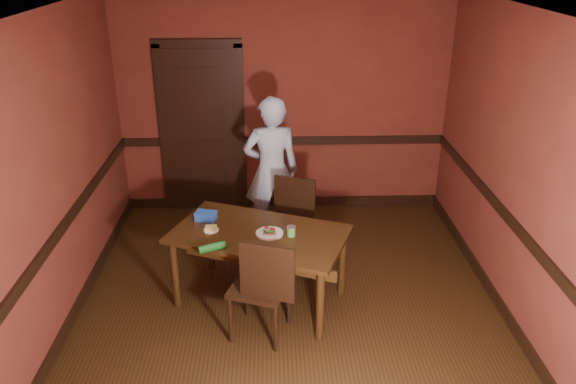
{
  "coord_description": "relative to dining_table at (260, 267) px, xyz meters",
  "views": [
    {
      "loc": [
        -0.14,
        -4.41,
        3.2
      ],
      "look_at": [
        0.0,
        0.35,
        1.05
      ],
      "focal_mm": 35.0,
      "sensor_mm": 36.0,
      "label": 1
    }
  ],
  "objects": [
    {
      "name": "food_tub",
      "position": [
        -0.51,
        0.27,
        0.41
      ],
      "size": [
        0.23,
        0.18,
        0.08
      ],
      "rotation": [
        0.0,
        0.0,
        -0.26
      ],
      "color": "blue",
      "rests_on": "dining_table"
    },
    {
      "name": "person",
      "position": [
        0.12,
        1.23,
        0.48
      ],
      "size": [
        0.67,
        0.48,
        1.7
      ],
      "primitive_type": "imported",
      "rotation": [
        0.0,
        0.0,
        3.27
      ],
      "color": "#AAC4DC",
      "rests_on": "floor"
    },
    {
      "name": "ceiling",
      "position": [
        0.27,
        -0.14,
        2.33
      ],
      "size": [
        4.0,
        4.5,
        0.01
      ],
      "primitive_type": "cube",
      "color": "silver",
      "rests_on": "ground"
    },
    {
      "name": "chair_near",
      "position": [
        0.01,
        -0.49,
        0.13
      ],
      "size": [
        0.59,
        0.59,
        1.0
      ],
      "primitive_type": null,
      "rotation": [
        0.0,
        0.0,
        2.82
      ],
      "color": "black",
      "rests_on": "floor"
    },
    {
      "name": "chair_far",
      "position": [
        0.43,
        0.58,
        0.11
      ],
      "size": [
        0.58,
        0.58,
        0.96
      ],
      "primitive_type": null,
      "rotation": [
        0.0,
        0.0,
        -0.37
      ],
      "color": "black",
      "rests_on": "floor"
    },
    {
      "name": "wall_left",
      "position": [
        -1.73,
        -0.14,
        0.98
      ],
      "size": [
        0.02,
        4.5,
        2.7
      ],
      "primitive_type": "cube",
      "color": "maroon",
      "rests_on": "ground"
    },
    {
      "name": "sauce_jar",
      "position": [
        0.29,
        -0.07,
        0.42
      ],
      "size": [
        0.08,
        0.08,
        0.1
      ],
      "rotation": [
        0.0,
        0.0,
        -0.15
      ],
      "color": "#509843",
      "rests_on": "dining_table"
    },
    {
      "name": "dining_table",
      "position": [
        0.0,
        0.0,
        0.0
      ],
      "size": [
        1.79,
        1.41,
        0.74
      ],
      "primitive_type": "cube",
      "rotation": [
        0.0,
        0.0,
        -0.38
      ],
      "color": "#311E0C",
      "rests_on": "floor"
    },
    {
      "name": "sandwich_plate",
      "position": [
        0.09,
        -0.03,
        0.39
      ],
      "size": [
        0.25,
        0.25,
        0.06
      ],
      "rotation": [
        0.0,
        0.0,
        -0.22
      ],
      "color": "white",
      "rests_on": "dining_table"
    },
    {
      "name": "baseboard_left",
      "position": [
        -1.71,
        -0.14,
        -0.31
      ],
      "size": [
        0.03,
        4.5,
        0.12
      ],
      "primitive_type": "cube",
      "color": "black",
      "rests_on": "ground"
    },
    {
      "name": "dado_left",
      "position": [
        -1.71,
        -0.14,
        0.53
      ],
      "size": [
        0.03,
        4.5,
        0.1
      ],
      "primitive_type": "cube",
      "color": "black",
      "rests_on": "ground"
    },
    {
      "name": "wall_right",
      "position": [
        2.27,
        -0.14,
        0.98
      ],
      "size": [
        0.02,
        4.5,
        2.7
      ],
      "primitive_type": "cube",
      "color": "maroon",
      "rests_on": "ground"
    },
    {
      "name": "dado_right",
      "position": [
        2.26,
        -0.14,
        0.53
      ],
      "size": [
        0.03,
        4.5,
        0.1
      ],
      "primitive_type": "cube",
      "color": "black",
      "rests_on": "ground"
    },
    {
      "name": "wall_front",
      "position": [
        0.27,
        -2.39,
        0.98
      ],
      "size": [
        4.0,
        0.02,
        2.7
      ],
      "primitive_type": "cube",
      "color": "maroon",
      "rests_on": "ground"
    },
    {
      "name": "baseboard_right",
      "position": [
        2.26,
        -0.14,
        -0.31
      ],
      "size": [
        0.03,
        4.5,
        0.12
      ],
      "primitive_type": "cube",
      "color": "black",
      "rests_on": "ground"
    },
    {
      "name": "dado_back",
      "position": [
        0.27,
        2.09,
        0.53
      ],
      "size": [
        4.0,
        0.03,
        0.1
      ],
      "primitive_type": "cube",
      "color": "black",
      "rests_on": "ground"
    },
    {
      "name": "baseboard_back",
      "position": [
        0.27,
        2.09,
        -0.31
      ],
      "size": [
        4.0,
        0.03,
        0.12
      ],
      "primitive_type": "cube",
      "color": "black",
      "rests_on": "ground"
    },
    {
      "name": "wrapped_veg",
      "position": [
        -0.4,
        -0.32,
        0.4
      ],
      "size": [
        0.25,
        0.17,
        0.07
      ],
      "primitive_type": "cylinder",
      "rotation": [
        0.0,
        1.57,
        0.45
      ],
      "color": "#16531A",
      "rests_on": "dining_table"
    },
    {
      "name": "floor",
      "position": [
        0.27,
        -0.14,
        -0.37
      ],
      "size": [
        4.0,
        4.5,
        0.01
      ],
      "primitive_type": "cube",
      "color": "black",
      "rests_on": "ground"
    },
    {
      "name": "cheese_saucer",
      "position": [
        -0.45,
        0.05,
        0.39
      ],
      "size": [
        0.14,
        0.14,
        0.04
      ],
      "rotation": [
        0.0,
        0.0,
        0.15
      ],
      "color": "white",
      "rests_on": "dining_table"
    },
    {
      "name": "wall_back",
      "position": [
        0.27,
        2.11,
        0.98
      ],
      "size": [
        4.0,
        0.02,
        2.7
      ],
      "primitive_type": "cube",
      "color": "maroon",
      "rests_on": "ground"
    },
    {
      "name": "door",
      "position": [
        -0.73,
        2.07,
        0.72
      ],
      "size": [
        1.05,
        0.07,
        2.2
      ],
      "color": "black",
      "rests_on": "ground"
    }
  ]
}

